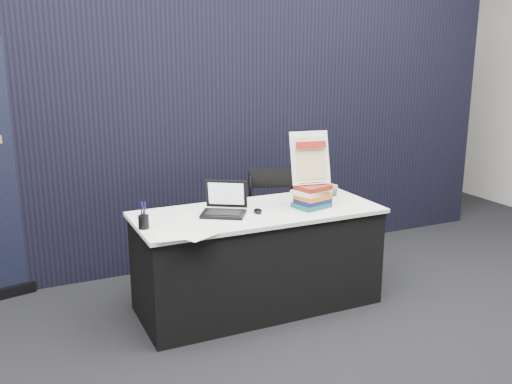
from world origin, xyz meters
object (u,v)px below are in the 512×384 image
object	(u,v)px
display_table	(258,259)
book_stack_short	(323,191)
stacking_chair	(280,221)
laptop	(221,206)
info_sign	(310,158)
book_stack_tall	(311,196)

from	to	relation	value
display_table	book_stack_short	bearing A→B (deg)	13.56
stacking_chair	book_stack_short	bearing A→B (deg)	-22.47
laptop	stacking_chair	xyz separation A→B (m)	(0.66, 0.35, -0.29)
display_table	info_sign	distance (m)	0.84
book_stack_tall	stacking_chair	world-z (taller)	stacking_chair
display_table	stacking_chair	xyz separation A→B (m)	(0.38, 0.38, 0.14)
book_stack_short	stacking_chair	xyz separation A→B (m)	(-0.26, 0.22, -0.28)
display_table	book_stack_tall	xyz separation A→B (m)	(0.40, -0.09, 0.46)
laptop	display_table	bearing A→B (deg)	26.42
laptop	book_stack_tall	distance (m)	0.68
book_stack_tall	book_stack_short	xyz separation A→B (m)	(0.25, 0.24, -0.04)
display_table	book_stack_short	xyz separation A→B (m)	(0.64, 0.16, 0.42)
laptop	stacking_chair	size ratio (longest dim) A/B	0.41
info_sign	stacking_chair	xyz separation A→B (m)	(-0.01, 0.44, -0.60)
display_table	info_sign	world-z (taller)	info_sign
stacking_chair	laptop	bearing A→B (deg)	-134.24
info_sign	display_table	bearing A→B (deg)	-179.75
book_stack_short	info_sign	bearing A→B (deg)	-139.27
display_table	book_stack_tall	size ratio (longest dim) A/B	6.01
stacking_chair	book_stack_tall	bearing A→B (deg)	-70.51
laptop	info_sign	size ratio (longest dim) A/B	0.95
display_table	info_sign	size ratio (longest dim) A/B	4.49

